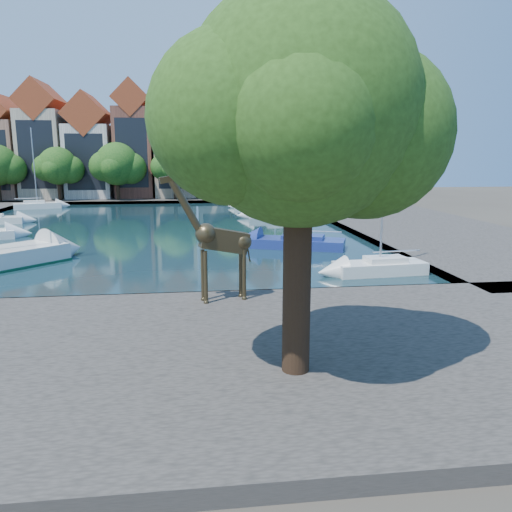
{
  "coord_description": "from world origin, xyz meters",
  "views": [
    {
      "loc": [
        4.68,
        -22.42,
        6.66
      ],
      "look_at": [
        7.36,
        -0.73,
        2.25
      ],
      "focal_mm": 35.0,
      "sensor_mm": 36.0,
      "label": 1
    }
  ],
  "objects": [
    {
      "name": "ground",
      "position": [
        0.0,
        0.0,
        0.0
      ],
      "size": [
        160.0,
        160.0,
        0.0
      ],
      "primitive_type": "plane",
      "color": "#38332B",
      "rests_on": "ground"
    },
    {
      "name": "sailboat_right_a",
      "position": [
        15.0,
        4.0,
        0.64
      ],
      "size": [
        5.26,
        2.23,
        10.89
      ],
      "color": "silver",
      "rests_on": "water_basin"
    },
    {
      "name": "townhouse_west_mid",
      "position": [
        -17.0,
        55.99,
        8.23
      ],
      "size": [
        5.94,
        9.18,
        16.79
      ],
      "color": "#BBAA90",
      "rests_on": "far_quay"
    },
    {
      "name": "townhouse_center",
      "position": [
        -4.0,
        55.99,
        8.36
      ],
      "size": [
        5.44,
        9.18,
        16.93
      ],
      "color": "brown",
      "rests_on": "far_quay"
    },
    {
      "name": "water_basin",
      "position": [
        0.0,
        24.0,
        0.04
      ],
      "size": [
        38.0,
        50.0,
        0.08
      ],
      "primitive_type": "cube",
      "color": "black",
      "rests_on": "ground"
    },
    {
      "name": "near_quay",
      "position": [
        0.0,
        -7.0,
        0.25
      ],
      "size": [
        50.0,
        14.0,
        0.5
      ],
      "primitive_type": "cube",
      "color": "#46423C",
      "rests_on": "ground"
    },
    {
      "name": "townhouse_east_mid",
      "position": [
        8.5,
        55.99,
        8.1
      ],
      "size": [
        6.43,
        9.18,
        16.65
      ],
      "color": "#BEB6A2",
      "rests_on": "far_quay"
    },
    {
      "name": "sailboat_right_d",
      "position": [
        12.0,
        40.71,
        0.57
      ],
      "size": [
        4.71,
        2.58,
        7.68
      ],
      "color": "white",
      "rests_on": "water_basin"
    },
    {
      "name": "giraffe_statue",
      "position": [
        5.62,
        -1.57,
        3.15
      ],
      "size": [
        3.76,
        1.23,
        5.4
      ],
      "color": "#3A301D",
      "rests_on": "near_quay"
    },
    {
      "name": "townhouse_east_inner",
      "position": [
        2.0,
        55.99,
        7.73
      ],
      "size": [
        5.94,
        9.18,
        15.79
      ],
      "color": "tan",
      "rests_on": "far_quay"
    },
    {
      "name": "far_tree_west",
      "position": [
        -13.91,
        50.49,
        5.08
      ],
      "size": [
        6.76,
        5.2,
        7.36
      ],
      "color": "#332114",
      "rests_on": "far_quay"
    },
    {
      "name": "far_tree_mid_west",
      "position": [
        -5.89,
        50.49,
        5.29
      ],
      "size": [
        7.8,
        6.0,
        8.0
      ],
      "color": "#332114",
      "rests_on": "far_quay"
    },
    {
      "name": "sailboat_left_e",
      "position": [
        -15.0,
        43.37,
        0.65
      ],
      "size": [
        5.82,
        3.69,
        9.94
      ],
      "color": "white",
      "rests_on": "water_basin"
    },
    {
      "name": "sailboat_right_b",
      "position": [
        12.0,
        12.56,
        0.61
      ],
      "size": [
        7.18,
        4.64,
        11.85
      ],
      "color": "navy",
      "rests_on": "water_basin"
    },
    {
      "name": "sailboat_right_c",
      "position": [
        13.32,
        30.64,
        0.71
      ],
      "size": [
        5.81,
        2.09,
        12.19
      ],
      "color": "silver",
      "rests_on": "water_basin"
    },
    {
      "name": "townhouse_west_inner",
      "position": [
        -10.5,
        55.99,
        7.35
      ],
      "size": [
        6.43,
        9.18,
        15.15
      ],
      "color": "silver",
      "rests_on": "far_quay"
    },
    {
      "name": "townhouse_east_end",
      "position": [
        15.0,
        55.99,
        7.11
      ],
      "size": [
        5.44,
        9.18,
        14.43
      ],
      "color": "brown",
      "rests_on": "far_quay"
    },
    {
      "name": "far_tree_far_east",
      "position": [
        18.09,
        50.49,
        5.08
      ],
      "size": [
        6.76,
        5.2,
        7.36
      ],
      "color": "#332114",
      "rests_on": "far_quay"
    },
    {
      "name": "far_quay",
      "position": [
        0.0,
        56.0,
        0.25
      ],
      "size": [
        60.0,
        16.0,
        0.5
      ],
      "primitive_type": "cube",
      "color": "#46423C",
      "rests_on": "ground"
    },
    {
      "name": "right_quay",
      "position": [
        25.0,
        24.0,
        0.25
      ],
      "size": [
        14.0,
        52.0,
        0.5
      ],
      "primitive_type": "cube",
      "color": "#46423C",
      "rests_on": "ground"
    },
    {
      "name": "plane_tree",
      "position": [
        7.62,
        -9.01,
        7.67
      ],
      "size": [
        8.32,
        6.4,
        10.62
      ],
      "color": "#332114",
      "rests_on": "near_quay"
    },
    {
      "name": "townhouse_west_end",
      "position": [
        -23.0,
        55.99,
        7.36
      ],
      "size": [
        5.44,
        9.18,
        14.93
      ],
      "color": "#956751",
      "rests_on": "far_quay"
    },
    {
      "name": "far_tree_east",
      "position": [
        10.11,
        50.49,
        5.24
      ],
      "size": [
        7.54,
        5.8,
        7.84
      ],
      "color": "#332114",
      "rests_on": "far_quay"
    },
    {
      "name": "far_tree_mid_east",
      "position": [
        2.1,
        50.49,
        5.13
      ],
      "size": [
        7.02,
        5.4,
        7.52
      ],
      "color": "#332114",
      "rests_on": "far_quay"
    }
  ]
}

